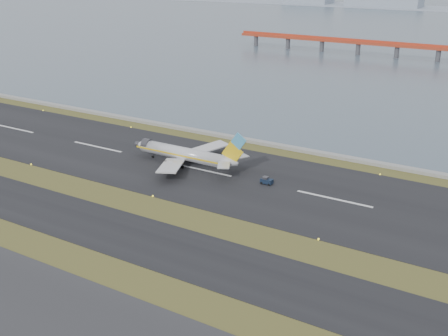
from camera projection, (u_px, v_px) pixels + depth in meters
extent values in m
plane|color=#364217|center=(134.00, 207.00, 136.63)|extent=(1000.00, 1000.00, 0.00)
cube|color=black|center=(100.00, 226.00, 127.01)|extent=(1000.00, 18.00, 0.10)
cube|color=black|center=(201.00, 170.00, 160.63)|extent=(1000.00, 45.00, 0.10)
cube|color=gray|center=(252.00, 141.00, 184.48)|extent=(1000.00, 2.50, 1.00)
cube|color=#BA3B1F|center=(439.00, 49.00, 324.41)|extent=(260.00, 5.00, 1.60)
cube|color=#BA3B1F|center=(439.00, 46.00, 323.88)|extent=(260.00, 0.40, 1.40)
cylinder|color=#4C4C51|center=(288.00, 44.00, 372.54)|extent=(2.80, 2.80, 7.00)
cylinder|color=#4C4C51|center=(438.00, 57.00, 326.00)|extent=(2.80, 2.80, 7.00)
cube|color=#95A1B0|center=(384.00, 1.00, 688.64)|extent=(90.00, 35.00, 14.00)
cylinder|color=silver|center=(182.00, 153.00, 163.61)|extent=(28.00, 3.80, 3.80)
cone|color=silver|center=(140.00, 145.00, 171.18)|extent=(3.20, 3.80, 3.80)
cone|color=silver|center=(230.00, 162.00, 155.65)|extent=(5.00, 3.80, 3.80)
cube|color=yellow|center=(178.00, 155.00, 162.08)|extent=(31.00, 0.06, 0.45)
cube|color=yellow|center=(186.00, 152.00, 165.15)|extent=(31.00, 0.06, 0.45)
cube|color=silver|center=(171.00, 166.00, 155.99)|extent=(11.31, 15.89, 1.66)
cube|color=silver|center=(204.00, 149.00, 169.60)|extent=(11.31, 15.89, 1.66)
cylinder|color=#39383D|center=(172.00, 166.00, 159.24)|extent=(4.20, 2.10, 2.10)
cylinder|color=#39383D|center=(195.00, 154.00, 168.84)|extent=(4.20, 2.10, 2.10)
cube|color=yellow|center=(232.00, 153.00, 154.24)|extent=(6.80, 0.35, 6.85)
cube|color=#4CA8D8|center=(239.00, 141.00, 152.02)|extent=(4.85, 0.37, 4.90)
cube|color=silver|center=(224.00, 165.00, 152.29)|extent=(5.64, 6.80, 0.22)
cube|color=silver|center=(238.00, 157.00, 158.37)|extent=(5.64, 6.80, 0.22)
cylinder|color=black|center=(153.00, 157.00, 170.02)|extent=(0.80, 0.28, 0.80)
cylinder|color=black|center=(181.00, 167.00, 161.69)|extent=(1.00, 0.38, 1.00)
cylinder|color=black|center=(192.00, 161.00, 166.17)|extent=(1.00, 0.38, 1.00)
cube|color=#121E32|center=(267.00, 181.00, 150.30)|extent=(3.23, 1.85, 1.20)
cube|color=#39383D|center=(265.00, 178.00, 150.22)|extent=(1.42, 1.52, 0.70)
cylinder|color=black|center=(262.00, 183.00, 150.41)|extent=(0.71, 0.31, 0.70)
cylinder|color=black|center=(264.00, 181.00, 151.68)|extent=(0.71, 0.31, 0.70)
cylinder|color=black|center=(269.00, 185.00, 149.31)|extent=(0.71, 0.31, 0.70)
cylinder|color=black|center=(272.00, 183.00, 150.59)|extent=(0.71, 0.31, 0.70)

